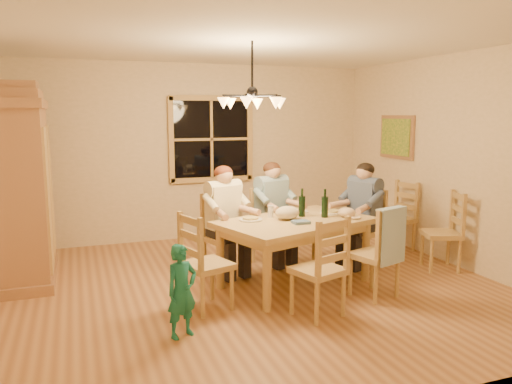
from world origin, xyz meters
name	(u,v)px	position (x,y,z in m)	size (l,w,h in m)	color
floor	(252,287)	(0.00, 0.00, 0.00)	(5.50, 5.50, 0.00)	#985F37
ceiling	(252,41)	(0.00, 0.00, 2.70)	(5.50, 5.00, 0.02)	white
wall_back	(198,152)	(0.00, 2.50, 1.35)	(5.50, 0.02, 2.70)	beige
wall_right	(455,161)	(2.75, 0.00, 1.35)	(0.02, 5.00, 2.70)	beige
window	(211,139)	(0.20, 2.47, 1.55)	(1.30, 0.06, 1.30)	black
painting	(397,137)	(2.71, 1.20, 1.60)	(0.06, 0.78, 0.64)	#91623F
chandelier	(252,101)	(0.00, 0.00, 2.08)	(0.77, 0.68, 0.71)	black
armoire	(21,191)	(-2.42, 1.16, 1.06)	(0.66, 1.40, 2.30)	#91623F
dining_table	(295,229)	(0.48, -0.08, 0.66)	(1.92, 1.50, 0.76)	#A7874A
chair_far_left	(225,250)	(-0.16, 0.55, 0.30)	(0.55, 0.53, 0.99)	tan
chair_far_right	(272,241)	(0.55, 0.78, 0.30)	(0.55, 0.53, 0.99)	tan
chair_near_left	(318,285)	(0.33, -0.97, 0.30)	(0.55, 0.53, 0.99)	tan
chair_near_right	(374,269)	(1.13, -0.71, 0.30)	(0.55, 0.53, 0.99)	tan
chair_end_left	(208,280)	(-0.63, -0.44, 0.30)	(0.53, 0.55, 0.99)	tan
chair_end_right	(362,243)	(1.60, 0.28, 0.30)	(0.53, 0.55, 0.99)	tan
adult_woman	(224,207)	(-0.16, 0.55, 0.84)	(0.49, 0.52, 0.87)	beige
adult_plaid_man	(272,200)	(0.55, 0.78, 0.84)	(0.49, 0.52, 0.87)	#316888
adult_slate_man	(364,202)	(1.60, 0.28, 0.84)	(0.52, 0.49, 0.87)	#475372
towel	(390,236)	(1.19, -0.89, 0.70)	(0.38, 0.10, 0.58)	#97B5CC
wine_bottle_a	(302,202)	(0.63, 0.06, 0.93)	(0.08, 0.08, 0.33)	black
wine_bottle_b	(325,203)	(0.86, -0.07, 0.93)	(0.08, 0.08, 0.33)	black
plate_woman	(251,220)	(0.00, 0.05, 0.77)	(0.26, 0.26, 0.02)	white
plate_plaid	(297,211)	(0.69, 0.31, 0.77)	(0.26, 0.26, 0.02)	white
plate_slate	(331,213)	(1.04, 0.10, 0.77)	(0.26, 0.26, 0.02)	white
wine_glass_a	(271,211)	(0.27, 0.13, 0.83)	(0.06, 0.06, 0.14)	silver
wine_glass_b	(324,207)	(0.98, 0.18, 0.83)	(0.06, 0.06, 0.14)	silver
cap	(347,212)	(1.10, -0.15, 0.82)	(0.20, 0.20, 0.11)	#D8B590
napkin	(301,222)	(0.46, -0.28, 0.78)	(0.18, 0.14, 0.03)	slate
cloth_bundle	(287,213)	(0.40, -0.04, 0.84)	(0.28, 0.22, 0.15)	#BEAC89
child	(182,291)	(-1.00, -0.98, 0.42)	(0.30, 0.20, 0.83)	#197165
chair_spare_front	(440,246)	(2.45, -0.17, 0.30)	(0.55, 0.56, 0.99)	tan
chair_spare_back	(396,230)	(2.45, 0.75, 0.30)	(0.50, 0.51, 0.99)	tan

